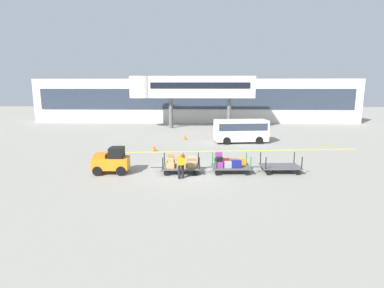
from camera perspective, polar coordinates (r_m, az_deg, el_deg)
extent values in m
plane|color=gray|center=(18.38, -1.08, -5.44)|extent=(120.00, 120.00, 0.00)
cube|color=yellow|center=(24.75, 8.16, -1.27)|extent=(20.40, 2.33, 0.01)
cube|color=beige|center=(43.68, 0.69, 8.11)|extent=(45.87, 2.40, 6.14)
cube|color=#2D3847|center=(42.42, 0.65, 8.44)|extent=(43.58, 0.12, 2.80)
cube|color=silver|center=(37.62, 1.53, 10.65)|extent=(13.13, 2.20, 2.60)
cylinder|color=silver|center=(38.35, -9.43, 10.52)|extent=(3.00, 3.00, 2.60)
cube|color=black|center=(36.48, 1.51, 10.96)|extent=(11.82, 0.08, 0.70)
cylinder|color=#59595B|center=(37.96, -3.99, 5.85)|extent=(0.50, 0.50, 3.73)
cylinder|color=#59595B|center=(37.91, 7.00, 5.79)|extent=(0.50, 0.50, 3.73)
cube|color=orange|center=(18.78, -14.98, -3.47)|extent=(2.16, 1.21, 0.70)
cube|color=black|center=(18.55, -13.98, -1.53)|extent=(0.85, 1.03, 0.60)
cube|color=orange|center=(18.82, -16.76, -2.06)|extent=(0.75, 0.97, 0.24)
cylinder|color=black|center=(19.53, -16.52, -4.06)|extent=(0.57, 0.21, 0.56)
cylinder|color=black|center=(18.56, -17.36, -4.88)|extent=(0.57, 0.21, 0.56)
cylinder|color=black|center=(19.21, -12.58, -4.11)|extent=(0.57, 0.21, 0.56)
cylinder|color=black|center=(18.23, -13.22, -4.96)|extent=(0.57, 0.21, 0.56)
cube|color=#4C4C4F|center=(18.30, -2.03, -4.34)|extent=(2.37, 1.52, 0.08)
cylinder|color=black|center=(18.88, -5.22, -2.69)|extent=(0.06, 0.06, 0.70)
cylinder|color=black|center=(17.63, -5.52, -3.67)|extent=(0.06, 0.06, 0.70)
cylinder|color=black|center=(18.84, 1.21, -2.67)|extent=(0.06, 0.06, 0.70)
cylinder|color=black|center=(17.60, 1.38, -3.65)|extent=(0.06, 0.06, 0.70)
cylinder|color=black|center=(18.96, -4.61, -4.45)|extent=(0.32, 0.12, 0.32)
cylinder|color=black|center=(17.82, -4.84, -5.46)|extent=(0.32, 0.12, 0.32)
cylinder|color=black|center=(18.94, 0.62, -4.44)|extent=(0.32, 0.12, 0.32)
cylinder|color=black|center=(17.79, 0.73, -5.45)|extent=(0.32, 0.12, 0.32)
cylinder|color=#333333|center=(18.40, -6.72, -4.40)|extent=(0.70, 0.09, 0.05)
cube|color=olive|center=(18.59, -4.02, -3.24)|extent=(0.50, 0.51, 0.47)
cube|color=tan|center=(18.00, -4.04, -3.93)|extent=(0.48, 0.49, 0.34)
cube|color=#9E7A4C|center=(18.59, -2.12, -3.34)|extent=(0.56, 0.47, 0.40)
cube|color=tan|center=(17.99, -2.07, -3.90)|extent=(0.56, 0.54, 0.35)
cube|color=#A87F4C|center=(18.57, 0.00, -3.23)|extent=(0.57, 0.53, 0.48)
cube|color=#9E7A4C|center=(17.90, 0.00, -3.95)|extent=(0.51, 0.46, 0.36)
cube|color=olive|center=(18.51, -4.03, -2.19)|extent=(0.36, 0.31, 0.23)
cube|color=#9E7A4C|center=(17.94, -4.05, -3.08)|extent=(0.48, 0.34, 0.21)
cube|color=#4C4C4F|center=(18.50, 7.33, -4.26)|extent=(2.37, 1.52, 0.08)
cylinder|color=#237033|center=(18.90, 3.89, -2.65)|extent=(0.06, 0.06, 0.70)
cylinder|color=#237033|center=(17.66, 4.26, -3.62)|extent=(0.06, 0.06, 0.70)
cylinder|color=#237033|center=(19.20, 10.20, -2.59)|extent=(0.06, 0.06, 0.70)
cylinder|color=#237033|center=(17.98, 11.00, -3.54)|extent=(0.06, 0.06, 0.70)
cylinder|color=black|center=(19.02, 4.47, -4.41)|extent=(0.32, 0.12, 0.32)
cylinder|color=black|center=(17.88, 4.84, -5.41)|extent=(0.32, 0.12, 0.32)
cylinder|color=black|center=(19.26, 9.60, -4.33)|extent=(0.32, 0.12, 0.32)
cylinder|color=black|center=(18.14, 10.29, -5.31)|extent=(0.32, 0.12, 0.32)
cylinder|color=#333333|center=(18.35, 2.67, -4.37)|extent=(0.70, 0.09, 0.05)
cube|color=navy|center=(18.68, 5.04, -3.24)|extent=(0.44, 0.35, 0.44)
cube|color=#8C338C|center=(18.04, 5.16, -3.88)|extent=(0.45, 0.33, 0.36)
cube|color=red|center=(18.74, 6.40, -3.29)|extent=(0.51, 0.36, 0.39)
cube|color=#99999E|center=(18.08, 6.78, -3.86)|extent=(0.48, 0.36, 0.37)
cube|color=#726651|center=(18.74, 7.95, -3.34)|extent=(0.59, 0.29, 0.39)
cube|color=navy|center=(18.13, 8.34, -3.75)|extent=(0.61, 0.34, 0.44)
cube|color=orange|center=(18.89, 9.35, -3.26)|extent=(0.52, 0.30, 0.39)
cube|color=#8C338C|center=(18.59, 5.06, -2.06)|extent=(0.43, 0.36, 0.35)
cube|color=black|center=(17.96, 5.17, -2.90)|extent=(0.40, 0.33, 0.27)
cube|color=#4C4C4F|center=(19.17, 16.26, -4.08)|extent=(2.37, 1.52, 0.08)
cylinder|color=black|center=(19.39, 12.77, -2.55)|extent=(0.06, 0.06, 0.70)
cylinder|color=black|center=(18.18, 13.73, -3.49)|extent=(0.06, 0.06, 0.70)
cylinder|color=black|center=(20.00, 18.67, -2.45)|extent=(0.06, 0.06, 0.70)
cylinder|color=black|center=(18.83, 19.97, -3.34)|extent=(0.06, 0.06, 0.70)
cylinder|color=black|center=(19.54, 13.29, -4.26)|extent=(0.32, 0.12, 0.32)
cylinder|color=black|center=(18.43, 14.20, -5.21)|extent=(0.32, 0.12, 0.32)
cylinder|color=black|center=(20.03, 18.09, -4.14)|extent=(0.32, 0.12, 0.32)
cylinder|color=black|center=(18.96, 19.25, -5.05)|extent=(0.32, 0.12, 0.32)
cylinder|color=#333333|center=(18.78, 11.87, -4.24)|extent=(0.70, 0.09, 0.05)
cylinder|color=black|center=(17.16, -2.42, -5.21)|extent=(0.16, 0.16, 0.82)
cylinder|color=black|center=(17.20, -1.76, -5.16)|extent=(0.16, 0.16, 0.82)
cube|color=orange|center=(16.91, -2.03, -3.07)|extent=(0.50, 0.52, 0.61)
sphere|color=#8C6647|center=(16.72, -1.96, -1.95)|extent=(0.22, 0.22, 0.22)
cube|color=silver|center=(28.32, 9.15, 2.58)|extent=(5.01, 2.51, 1.90)
cube|color=#2D3847|center=(28.27, 9.18, 3.38)|extent=(4.63, 2.50, 0.64)
cylinder|color=black|center=(27.27, 6.54, 0.61)|extent=(0.71, 0.33, 0.68)
cylinder|color=black|center=(28.04, 12.50, 0.70)|extent=(0.71, 0.33, 0.68)
cone|color=#EA590F|center=(24.51, -7.12, -0.72)|extent=(0.36, 0.36, 0.55)
cone|color=#EA590F|center=(29.54, -1.31, 1.34)|extent=(0.36, 0.36, 0.55)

